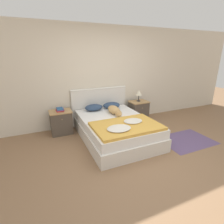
{
  "coord_description": "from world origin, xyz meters",
  "views": [
    {
      "loc": [
        -1.67,
        -2.27,
        1.86
      ],
      "look_at": [
        -0.12,
        1.23,
        0.57
      ],
      "focal_mm": 28.0,
      "sensor_mm": 36.0,
      "label": 1
    }
  ],
  "objects": [
    {
      "name": "book_stack",
      "position": [
        -1.21,
        1.79,
        0.61
      ],
      "size": [
        0.19,
        0.21,
        0.07
      ],
      "color": "#AD2D28",
      "rests_on": "nightstand_left"
    },
    {
      "name": "rug",
      "position": [
        1.29,
        0.27,
        0.0
      ],
      "size": [
        1.15,
        0.85,
        0.0
      ],
      "color": "#604C75",
      "rests_on": "ground_plane"
    },
    {
      "name": "wall_back",
      "position": [
        0.0,
        2.13,
        1.27
      ],
      "size": [
        9.0,
        0.06,
        2.55
      ],
      "color": "beige",
      "rests_on": "ground_plane"
    },
    {
      "name": "quilt",
      "position": [
        -0.13,
        0.52,
        0.51
      ],
      "size": [
        1.31,
        0.89,
        0.1
      ],
      "color": "gold",
      "rests_on": "bed"
    },
    {
      "name": "table_lamp",
      "position": [
        0.97,
        1.83,
        0.8
      ],
      "size": [
        0.17,
        0.17,
        0.32
      ],
      "color": "#2D2D33",
      "rests_on": "nightstand_right"
    },
    {
      "name": "headboard",
      "position": [
        -0.12,
        2.06,
        0.52
      ],
      "size": [
        1.54,
        0.06,
        1.0
      ],
      "color": "silver",
      "rests_on": "ground_plane"
    },
    {
      "name": "pillow_right",
      "position": [
        0.13,
        1.82,
        0.55
      ],
      "size": [
        0.46,
        0.33,
        0.15
      ],
      "color": "navy",
      "rests_on": "bed"
    },
    {
      "name": "nightstand_left",
      "position": [
        -1.21,
        1.8,
        0.29
      ],
      "size": [
        0.51,
        0.41,
        0.57
      ],
      "color": "#4C4238",
      "rests_on": "ground_plane"
    },
    {
      "name": "bed",
      "position": [
        -0.12,
        1.03,
        0.23
      ],
      "size": [
        1.46,
        2.01,
        0.47
      ],
      "color": "silver",
      "rests_on": "ground_plane"
    },
    {
      "name": "ground_plane",
      "position": [
        0.0,
        0.0,
        0.0
      ],
      "size": [
        16.0,
        16.0,
        0.0
      ],
      "primitive_type": "plane",
      "color": "#896647"
    },
    {
      "name": "dog",
      "position": [
        -0.0,
        1.35,
        0.56
      ],
      "size": [
        0.24,
        0.67,
        0.19
      ],
      "color": "tan",
      "rests_on": "bed"
    },
    {
      "name": "nightstand_right",
      "position": [
        0.97,
        1.8,
        0.29
      ],
      "size": [
        0.51,
        0.41,
        0.57
      ],
      "color": "#4C4238",
      "rests_on": "ground_plane"
    },
    {
      "name": "pillow_left",
      "position": [
        -0.37,
        1.82,
        0.55
      ],
      "size": [
        0.46,
        0.33,
        0.15
      ],
      "color": "navy",
      "rests_on": "bed"
    }
  ]
}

